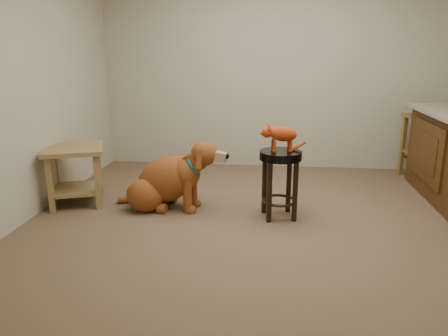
# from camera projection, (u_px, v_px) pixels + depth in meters

# --- Properties ---
(floor) EXTENTS (4.50, 4.00, 0.01)m
(floor) POSITION_uv_depth(u_px,v_px,m) (269.00, 220.00, 4.09)
(floor) COLOR brown
(floor) RESTS_ON ground
(room_shell) EXTENTS (4.54, 4.04, 2.62)m
(room_shell) POSITION_uv_depth(u_px,v_px,m) (275.00, 34.00, 3.65)
(room_shell) COLOR #ACA48B
(room_shell) RESTS_ON ground
(padded_stool) EXTENTS (0.39, 0.39, 0.64)m
(padded_stool) POSITION_uv_depth(u_px,v_px,m) (280.00, 171.00, 4.06)
(padded_stool) COLOR black
(padded_stool) RESTS_ON ground
(wood_stool) EXTENTS (0.53, 0.53, 0.79)m
(wood_stool) POSITION_uv_depth(u_px,v_px,m) (424.00, 145.00, 5.33)
(wood_stool) COLOR brown
(wood_stool) RESTS_ON ground
(side_table) EXTENTS (0.74, 0.74, 0.60)m
(side_table) POSITION_uv_depth(u_px,v_px,m) (75.00, 167.00, 4.45)
(side_table) COLOR olive
(side_table) RESTS_ON ground
(golden_retriever) EXTENTS (1.18, 0.62, 0.75)m
(golden_retriever) POSITION_uv_depth(u_px,v_px,m) (168.00, 181.00, 4.35)
(golden_retriever) COLOR brown
(golden_retriever) RESTS_ON ground
(tabby_kitten) EXTENTS (0.43, 0.24, 0.28)m
(tabby_kitten) POSITION_uv_depth(u_px,v_px,m) (280.00, 135.00, 3.97)
(tabby_kitten) COLOR #A03210
(tabby_kitten) RESTS_ON padded_stool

